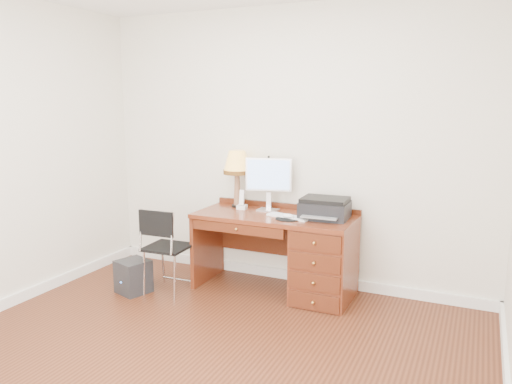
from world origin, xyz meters
The scene contains 12 objects.
ground centered at (0.00, 0.00, 0.00)m, with size 4.00×4.00×0.00m, color #3D1B0D.
room_shell centered at (0.00, 0.63, 0.05)m, with size 4.00×4.00×4.00m.
desk centered at (0.32, 1.40, 0.41)m, with size 1.50×0.67×0.75m.
monitor centered at (-0.12, 1.56, 1.07)m, with size 0.44×0.19×0.51m.
keyboard centered at (0.16, 1.34, 0.76)m, with size 0.42×0.12×0.02m, color white.
mouse_pad centered at (0.18, 1.29, 0.76)m, with size 0.24×0.24×0.05m.
printer centered at (0.47, 1.46, 0.84)m, with size 0.44×0.35×0.19m.
leg_lamp centered at (-0.48, 1.57, 1.16)m, with size 0.28×0.28×0.56m.
phone centered at (-0.39, 1.50, 0.81)m, with size 0.10×0.10×0.19m.
pen_cup centered at (0.35, 1.61, 0.81)m, with size 0.09×0.09×0.11m, color black.
chair centered at (-0.92, 0.90, 0.50)m, with size 0.41×0.41×0.83m.
equipment_box centered at (-1.20, 0.80, 0.16)m, with size 0.27×0.27×0.31m, color black.
Camera 1 is at (1.74, -2.83, 1.81)m, focal length 35.00 mm.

